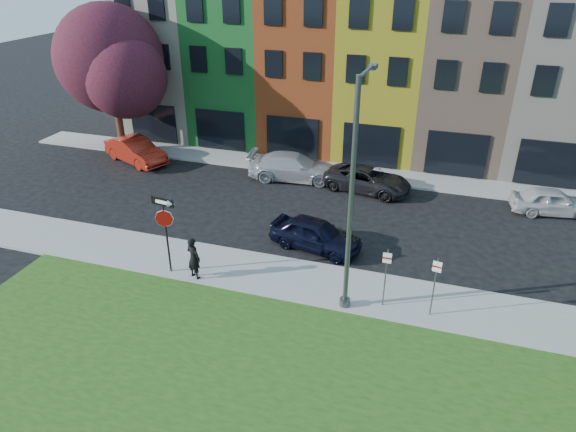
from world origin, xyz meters
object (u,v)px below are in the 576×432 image
(man, at_px, (194,258))
(sedan_near, at_px, (316,234))
(street_lamp, at_px, (352,200))
(stop_sign, at_px, (165,220))

(man, bearing_deg, sedan_near, -114.80)
(sedan_near, relative_size, street_lamp, 0.52)
(sedan_near, bearing_deg, street_lamp, -137.40)
(man, distance_m, sedan_near, 5.65)
(sedan_near, height_order, street_lamp, street_lamp)
(sedan_near, xyz_separation_m, street_lamp, (2.21, -3.73, 3.75))
(stop_sign, relative_size, man, 1.86)
(stop_sign, distance_m, street_lamp, 7.70)
(stop_sign, xyz_separation_m, man, (1.18, -0.08, -1.49))
(man, distance_m, street_lamp, 7.15)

